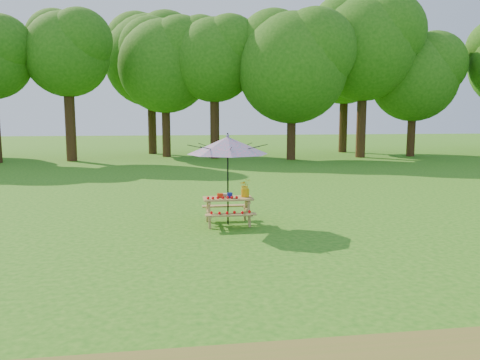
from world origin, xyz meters
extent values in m
cube|color=#A8854C|center=(-4.34, 3.90, 0.65)|extent=(1.20, 0.62, 0.04)
cube|color=#A8854C|center=(-4.34, 3.35, 0.36)|extent=(1.20, 0.22, 0.04)
cube|color=#A8854C|center=(-4.34, 4.45, 0.36)|extent=(1.20, 0.22, 0.04)
cylinder|color=black|center=(-4.34, 3.90, 1.12)|extent=(0.04, 0.04, 2.25)
cone|color=teal|center=(-4.34, 3.90, 1.95)|extent=(2.03, 2.03, 0.42)
sphere|color=teal|center=(-4.34, 3.90, 2.18)|extent=(0.08, 0.08, 0.08)
cube|color=red|center=(-4.52, 3.96, 0.72)|extent=(0.14, 0.12, 0.10)
cylinder|color=#121F93|center=(-4.29, 3.84, 0.74)|extent=(0.13, 0.13, 0.13)
cube|color=beige|center=(-4.41, 4.11, 0.71)|extent=(0.13, 0.13, 0.07)
cylinder|color=#DEA00B|center=(-3.90, 3.96, 0.77)|extent=(0.20, 0.20, 0.20)
imported|color=yellow|center=(-3.90, 3.96, 0.96)|extent=(0.29, 0.26, 0.30)
camera|label=1|loc=(-5.69, -7.31, 2.64)|focal=35.00mm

